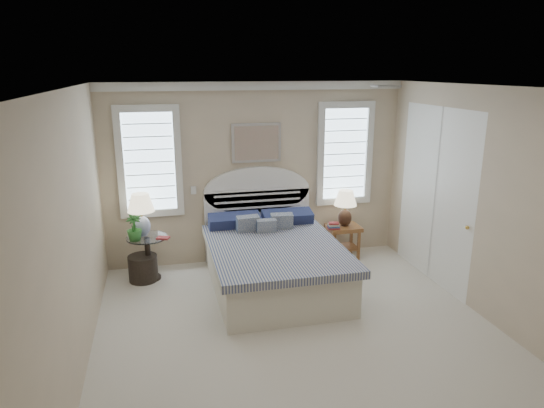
{
  "coord_description": "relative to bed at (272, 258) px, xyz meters",
  "views": [
    {
      "loc": [
        -1.44,
        -4.52,
        2.88
      ],
      "look_at": [
        -0.11,
        1.0,
        1.29
      ],
      "focal_mm": 32.0,
      "sensor_mm": 36.0,
      "label": 1
    }
  ],
  "objects": [
    {
      "name": "window_right",
      "position": [
        1.4,
        1.02,
        1.21
      ],
      "size": [
        0.9,
        0.06,
        1.6
      ],
      "primitive_type": "cube",
      "color": "silver",
      "rests_on": "wall_back"
    },
    {
      "name": "wall_right",
      "position": [
        2.25,
        -1.46,
        0.96
      ],
      "size": [
        0.02,
        5.0,
        2.7
      ],
      "primitive_type": "cube",
      "color": "beige",
      "rests_on": "floor"
    },
    {
      "name": "bed",
      "position": [
        0.0,
        0.0,
        0.0
      ],
      "size": [
        1.72,
        2.28,
        1.47
      ],
      "color": "silver",
      "rests_on": "floor"
    },
    {
      "name": "wall_back",
      "position": [
        0.0,
        1.04,
        0.96
      ],
      "size": [
        4.5,
        0.02,
        2.7
      ],
      "primitive_type": "cube",
      "color": "beige",
      "rests_on": "floor"
    },
    {
      "name": "potted_plant",
      "position": [
        -1.8,
        0.47,
        0.43
      ],
      "size": [
        0.24,
        0.24,
        0.37
      ],
      "primitive_type": "imported",
      "rotation": [
        0.0,
        0.0,
        -0.19
      ],
      "color": "#387830",
      "rests_on": "side_table_left"
    },
    {
      "name": "books_left",
      "position": [
        -1.43,
        0.46,
        0.26
      ],
      "size": [
        0.2,
        0.17,
        0.02
      ],
      "rotation": [
        0.0,
        0.0,
        -0.34
      ],
      "color": "maroon",
      "rests_on": "side_table_left"
    },
    {
      "name": "closet_door",
      "position": [
        2.23,
        -0.26,
        0.81
      ],
      "size": [
        0.02,
        1.8,
        2.4
      ],
      "primitive_type": "cube",
      "color": "white",
      "rests_on": "floor"
    },
    {
      "name": "painting",
      "position": [
        0.0,
        1.0,
        1.43
      ],
      "size": [
        0.74,
        0.04,
        0.58
      ],
      "primitive_type": "cube",
      "color": "silver",
      "rests_on": "wall_back"
    },
    {
      "name": "lamp_left",
      "position": [
        -1.7,
        0.67,
        0.61
      ],
      "size": [
        0.4,
        0.4,
        0.61
      ],
      "rotation": [
        0.0,
        0.0,
        0.07
      ],
      "color": "silver",
      "rests_on": "side_table_left"
    },
    {
      "name": "books_right",
      "position": [
        1.1,
        0.6,
        0.19
      ],
      "size": [
        0.2,
        0.15,
        0.1
      ],
      "rotation": [
        0.0,
        0.0,
        -0.16
      ],
      "color": "maroon",
      "rests_on": "nightstand_right"
    },
    {
      "name": "hvac_vent",
      "position": [
        1.2,
        -0.66,
        2.29
      ],
      "size": [
        0.3,
        0.2,
        0.02
      ],
      "primitive_type": "cube",
      "color": "#B2B2B2",
      "rests_on": "ceiling"
    },
    {
      "name": "floor",
      "position": [
        0.0,
        -1.46,
        -0.39
      ],
      "size": [
        4.5,
        5.0,
        0.01
      ],
      "primitive_type": "cube",
      "color": "beige",
      "rests_on": "ground"
    },
    {
      "name": "ceiling",
      "position": [
        0.0,
        -1.46,
        2.31
      ],
      "size": [
        4.5,
        5.0,
        0.01
      ],
      "primitive_type": "cube",
      "color": "silver",
      "rests_on": "wall_back"
    },
    {
      "name": "switch_plate",
      "position": [
        -0.95,
        1.03,
        0.76
      ],
      "size": [
        0.08,
        0.01,
        0.12
      ],
      "primitive_type": "cube",
      "color": "silver",
      "rests_on": "wall_back"
    },
    {
      "name": "nightstand_right",
      "position": [
        1.3,
        0.69,
        0.0
      ],
      "size": [
        0.5,
        0.4,
        0.53
      ],
      "color": "brown",
      "rests_on": "floor"
    },
    {
      "name": "crown_molding",
      "position": [
        0.0,
        1.0,
        2.25
      ],
      "size": [
        4.5,
        0.08,
        0.12
      ],
      "primitive_type": "cube",
      "color": "silver",
      "rests_on": "wall_back"
    },
    {
      "name": "side_table_left",
      "position": [
        -1.65,
        0.59,
        0.0
      ],
      "size": [
        0.56,
        0.56,
        0.63
      ],
      "color": "black",
      "rests_on": "floor"
    },
    {
      "name": "wall_left",
      "position": [
        -2.25,
        -1.46,
        0.96
      ],
      "size": [
        0.02,
        5.0,
        2.7
      ],
      "primitive_type": "cube",
      "color": "beige",
      "rests_on": "floor"
    },
    {
      "name": "floor_pot",
      "position": [
        -1.73,
        0.56,
        -0.2
      ],
      "size": [
        0.46,
        0.46,
        0.37
      ],
      "primitive_type": "cylinder",
      "rotation": [
        0.0,
        0.0,
        -0.17
      ],
      "color": "black",
      "rests_on": "floor"
    },
    {
      "name": "window_left",
      "position": [
        -1.55,
        1.02,
        1.21
      ],
      "size": [
        0.9,
        0.06,
        1.6
      ],
      "primitive_type": "cube",
      "color": "silver",
      "rests_on": "wall_back"
    },
    {
      "name": "lamp_right",
      "position": [
        1.32,
        0.71,
        0.49
      ],
      "size": [
        0.43,
        0.43,
        0.57
      ],
      "rotation": [
        0.0,
        0.0,
        0.28
      ],
      "color": "black",
      "rests_on": "nightstand_right"
    }
  ]
}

